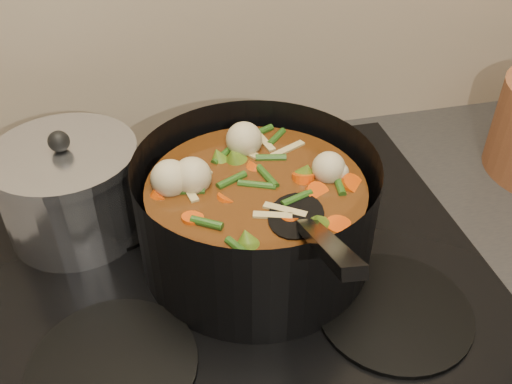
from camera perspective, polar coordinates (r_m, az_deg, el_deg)
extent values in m
cube|color=black|center=(0.77, -1.96, -8.99)|extent=(2.64, 0.64, 0.05)
cube|color=black|center=(0.74, -2.01, -7.16)|extent=(0.62, 0.54, 0.02)
cylinder|color=black|center=(0.65, -14.13, -16.50)|extent=(0.18, 0.18, 0.01)
cylinder|color=black|center=(0.69, 13.62, -11.47)|extent=(0.18, 0.18, 0.01)
cylinder|color=black|center=(0.83, -14.82, -1.89)|extent=(0.18, 0.18, 0.01)
cylinder|color=black|center=(0.86, 6.61, 1.23)|extent=(0.18, 0.18, 0.01)
cylinder|color=black|center=(0.70, 0.00, -1.84)|extent=(0.36, 0.36, 0.14)
cylinder|color=black|center=(0.74, 0.00, -5.83)|extent=(0.28, 0.28, 0.01)
cylinder|color=#55280E|center=(0.70, 0.00, -2.59)|extent=(0.26, 0.26, 0.10)
cylinder|color=red|center=(0.68, 3.16, 0.87)|extent=(0.03, 0.03, 0.03)
cylinder|color=red|center=(0.73, 1.81, 3.56)|extent=(0.04, 0.04, 0.03)
cylinder|color=red|center=(0.74, -4.74, 4.14)|extent=(0.04, 0.04, 0.03)
cylinder|color=red|center=(0.67, -4.58, 0.16)|extent=(0.03, 0.03, 0.03)
cylinder|color=red|center=(0.62, -3.65, -3.83)|extent=(0.04, 0.04, 0.03)
cylinder|color=red|center=(0.65, 1.68, -1.41)|extent=(0.04, 0.04, 0.03)
cylinder|color=red|center=(0.67, 5.87, 0.20)|extent=(0.04, 0.04, 0.03)
cylinder|color=red|center=(0.74, 4.55, 4.21)|extent=(0.03, 0.03, 0.03)
cylinder|color=red|center=(0.71, -1.55, 2.88)|extent=(0.04, 0.04, 0.03)
cylinder|color=red|center=(0.69, -6.84, 1.28)|extent=(0.04, 0.04, 0.03)
sphere|color=beige|center=(0.68, 4.99, 2.00)|extent=(0.04, 0.04, 0.04)
sphere|color=beige|center=(0.71, -2.80, 3.72)|extent=(0.04, 0.04, 0.04)
sphere|color=beige|center=(0.63, -3.12, -1.47)|extent=(0.04, 0.04, 0.04)
sphere|color=beige|center=(0.66, 5.16, 0.57)|extent=(0.04, 0.04, 0.04)
cone|color=#587C1F|center=(0.61, 3.05, -3.38)|extent=(0.04, 0.04, 0.03)
cone|color=#587C1F|center=(0.70, 6.08, 2.75)|extent=(0.04, 0.04, 0.03)
cone|color=#587C1F|center=(0.73, -3.21, 4.38)|extent=(0.04, 0.04, 0.03)
cone|color=#587C1F|center=(0.64, -6.28, -1.49)|extent=(0.04, 0.04, 0.03)
cone|color=#587C1F|center=(0.62, 4.50, -2.82)|extent=(0.04, 0.04, 0.03)
cylinder|color=#2A5017|center=(0.70, 1.68, 2.74)|extent=(0.01, 0.04, 0.01)
cylinder|color=#2A5017|center=(0.75, -2.77, 5.12)|extent=(0.04, 0.03, 0.01)
cylinder|color=#2A5017|center=(0.70, -6.28, 2.17)|extent=(0.04, 0.02, 0.01)
cylinder|color=#2A5017|center=(0.65, -4.84, -0.83)|extent=(0.03, 0.04, 0.01)
cylinder|color=#2A5017|center=(0.64, -0.83, -1.56)|extent=(0.03, 0.04, 0.01)
cylinder|color=#2A5017|center=(0.61, 5.60, -3.74)|extent=(0.04, 0.02, 0.01)
cylinder|color=#2A5017|center=(0.67, 6.92, 0.48)|extent=(0.04, 0.03, 0.01)
cylinder|color=#2A5017|center=(0.71, 3.62, 2.96)|extent=(0.01, 0.04, 0.01)
cylinder|color=#2A5017|center=(0.71, -0.22, 2.98)|extent=(0.04, 0.03, 0.01)
cylinder|color=#2A5017|center=(0.72, -6.26, 3.72)|extent=(0.04, 0.02, 0.01)
cylinder|color=#2A5017|center=(0.66, -6.89, -0.03)|extent=(0.02, 0.04, 0.01)
cylinder|color=#2A5017|center=(0.63, -2.84, -2.20)|extent=(0.03, 0.04, 0.01)
cylinder|color=#2A5017|center=(0.64, 1.29, -1.48)|extent=(0.04, 0.02, 0.01)
cube|color=tan|center=(0.69, -5.53, 2.07)|extent=(0.04, 0.01, 0.00)
cube|color=tan|center=(0.63, -4.10, -2.34)|extent=(0.02, 0.04, 0.00)
cube|color=tan|center=(0.63, 3.68, -2.55)|extent=(0.04, 0.03, 0.00)
cube|color=tan|center=(0.69, 5.72, 1.80)|extent=(0.04, 0.04, 0.00)
cube|color=tan|center=(0.73, 0.08, 4.20)|extent=(0.03, 0.04, 0.00)
cube|color=tan|center=(0.69, -5.66, 1.89)|extent=(0.04, 0.02, 0.00)
cube|color=tan|center=(0.63, -3.82, -2.48)|extent=(0.01, 0.04, 0.00)
ellipsoid|color=black|center=(0.63, 4.02, -2.51)|extent=(0.09, 0.10, 0.01)
cube|color=black|center=(0.53, 7.04, -5.24)|extent=(0.04, 0.17, 0.11)
cylinder|color=silver|center=(0.78, -17.90, -0.22)|extent=(0.18, 0.18, 0.11)
cylinder|color=silver|center=(0.75, -18.81, 3.53)|extent=(0.19, 0.19, 0.01)
sphere|color=black|center=(0.74, -19.12, 4.81)|extent=(0.03, 0.03, 0.03)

